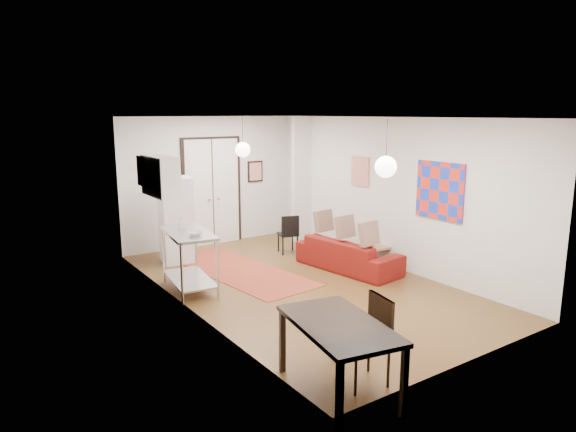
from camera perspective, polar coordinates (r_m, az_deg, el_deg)
floor at (r=9.17m, az=1.37°, el=-7.54°), size 7.00×7.00×0.00m
ceiling at (r=8.67m, az=1.47°, el=10.89°), size 4.20×7.00×0.02m
wall_back at (r=11.80m, az=-8.54°, el=3.85°), size 4.20×0.02×2.90m
wall_front at (r=6.36m, az=20.10°, el=-3.22°), size 4.20×0.02×2.90m
wall_left at (r=7.80m, az=-11.24°, el=-0.12°), size 0.02×7.00×2.90m
wall_right at (r=10.16m, az=11.11°, el=2.55°), size 0.02×7.00×2.90m
double_doors at (r=11.79m, az=-8.40°, el=2.62°), size 1.44×0.06×2.50m
stub_partition at (r=11.92m, az=1.53°, el=4.05°), size 0.50×0.10×2.90m
wall_cabinet at (r=9.17m, az=-14.00°, el=4.32°), size 0.35×1.00×0.70m
painting_popart at (r=9.28m, az=16.52°, el=2.71°), size 0.05×1.00×1.00m
painting_abstract at (r=10.67m, az=8.04°, el=4.96°), size 0.05×0.50×0.60m
poster_back at (r=12.29m, az=-3.65°, el=4.96°), size 0.40×0.03×0.50m
print_left at (r=9.59m, az=-15.91°, el=4.82°), size 0.03×0.44×0.54m
pendant_back at (r=10.39m, az=-5.04°, el=7.36°), size 0.30×0.30×0.80m
pendant_front at (r=7.18m, az=10.81°, el=5.39°), size 0.30×0.30×0.80m
kilim_rug at (r=9.98m, az=-5.52°, el=-5.99°), size 1.68×3.60×0.01m
sofa at (r=9.97m, az=6.73°, el=-4.21°), size 1.11×2.20×0.61m
coffee_table at (r=10.23m, az=9.01°, el=-3.68°), size 0.89×0.51×0.39m
potted_plant at (r=10.17m, az=9.05°, el=-2.37°), size 0.35×0.31×0.38m
kitchen_counter at (r=8.82m, az=-10.95°, el=-3.90°), size 0.85×1.41×1.02m
bowl at (r=8.46m, az=-10.27°, el=-1.94°), size 0.28×0.28×0.06m
soap_bottle at (r=8.94m, az=-11.72°, el=-0.77°), size 0.11×0.11×0.21m
fridge at (r=10.55m, az=-12.32°, el=-0.43°), size 0.69×0.69×1.72m
dining_table at (r=5.59m, az=5.66°, el=-12.56°), size 1.08×1.58×0.80m
dining_chair_near at (r=5.93m, az=7.71°, el=-12.60°), size 0.55×0.71×1.00m
dining_chair_far at (r=5.93m, az=7.71°, el=-12.60°), size 0.55×0.71×1.00m
black_side_chair at (r=11.07m, az=-0.25°, el=-1.56°), size 0.48×0.48×0.85m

